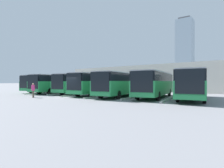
{
  "coord_description": "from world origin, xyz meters",
  "views": [
    {
      "loc": [
        -16.83,
        14.67,
        1.94
      ],
      "look_at": [
        -2.3,
        -5.62,
        1.66
      ],
      "focal_mm": 28.0,
      "sensor_mm": 36.0,
      "label": 1
    }
  ],
  "objects_px": {
    "bus_3": "(98,83)",
    "bus_6": "(50,83)",
    "pedestrian": "(33,90)",
    "bus_0": "(192,84)",
    "bus_2": "(122,83)",
    "bus_5": "(60,83)",
    "bus_4": "(82,83)",
    "bus_1": "(155,83)"
  },
  "relations": [
    {
      "from": "bus_2",
      "to": "bus_5",
      "type": "bearing_deg",
      "value": -8.15
    },
    {
      "from": "bus_0",
      "to": "bus_5",
      "type": "xyz_separation_m",
      "value": [
        21.4,
        1.19,
        0.0
      ]
    },
    {
      "from": "bus_6",
      "to": "bus_5",
      "type": "bearing_deg",
      "value": 159.33
    },
    {
      "from": "bus_4",
      "to": "bus_5",
      "type": "relative_size",
      "value": 1.0
    },
    {
      "from": "bus_5",
      "to": "pedestrian",
      "type": "height_order",
      "value": "bus_5"
    },
    {
      "from": "bus_5",
      "to": "bus_1",
      "type": "bearing_deg",
      "value": 175.43
    },
    {
      "from": "bus_3",
      "to": "bus_5",
      "type": "bearing_deg",
      "value": -6.42
    },
    {
      "from": "bus_4",
      "to": "bus_6",
      "type": "xyz_separation_m",
      "value": [
        8.56,
        0.18,
        0.0
      ]
    },
    {
      "from": "bus_6",
      "to": "pedestrian",
      "type": "bearing_deg",
      "value": 127.71
    },
    {
      "from": "pedestrian",
      "to": "bus_1",
      "type": "bearing_deg",
      "value": 63.81
    },
    {
      "from": "bus_4",
      "to": "bus_6",
      "type": "relative_size",
      "value": 1.0
    },
    {
      "from": "bus_2",
      "to": "pedestrian",
      "type": "relative_size",
      "value": 6.39
    },
    {
      "from": "pedestrian",
      "to": "bus_2",
      "type": "bearing_deg",
      "value": 72.0
    },
    {
      "from": "bus_4",
      "to": "bus_3",
      "type": "bearing_deg",
      "value": 160.69
    },
    {
      "from": "bus_3",
      "to": "bus_5",
      "type": "height_order",
      "value": "same"
    },
    {
      "from": "bus_0",
      "to": "bus_3",
      "type": "xyz_separation_m",
      "value": [
        12.84,
        0.9,
        0.0
      ]
    },
    {
      "from": "bus_3",
      "to": "bus_4",
      "type": "distance_m",
      "value": 4.36
    },
    {
      "from": "bus_4",
      "to": "pedestrian",
      "type": "relative_size",
      "value": 6.39
    },
    {
      "from": "bus_3",
      "to": "bus_6",
      "type": "distance_m",
      "value": 12.86
    },
    {
      "from": "bus_2",
      "to": "bus_5",
      "type": "relative_size",
      "value": 1.0
    },
    {
      "from": "bus_1",
      "to": "bus_5",
      "type": "xyz_separation_m",
      "value": [
        17.12,
        1.13,
        0.0
      ]
    },
    {
      "from": "bus_1",
      "to": "pedestrian",
      "type": "height_order",
      "value": "bus_1"
    },
    {
      "from": "bus_1",
      "to": "bus_2",
      "type": "bearing_deg",
      "value": 5.87
    },
    {
      "from": "bus_5",
      "to": "pedestrian",
      "type": "relative_size",
      "value": 6.39
    },
    {
      "from": "bus_5",
      "to": "pedestrian",
      "type": "xyz_separation_m",
      "value": [
        -4.7,
        7.72,
        -0.8
      ]
    },
    {
      "from": "bus_0",
      "to": "bus_6",
      "type": "distance_m",
      "value": 25.68
    },
    {
      "from": "pedestrian",
      "to": "bus_4",
      "type": "bearing_deg",
      "value": 121.06
    },
    {
      "from": "bus_1",
      "to": "bus_4",
      "type": "height_order",
      "value": "same"
    },
    {
      "from": "pedestrian",
      "to": "bus_6",
      "type": "bearing_deg",
      "value": 164.37
    },
    {
      "from": "bus_0",
      "to": "bus_1",
      "type": "distance_m",
      "value": 4.28
    },
    {
      "from": "bus_0",
      "to": "bus_3",
      "type": "relative_size",
      "value": 1.0
    },
    {
      "from": "bus_0",
      "to": "bus_4",
      "type": "height_order",
      "value": "same"
    },
    {
      "from": "bus_2",
      "to": "bus_4",
      "type": "bearing_deg",
      "value": -15.48
    },
    {
      "from": "bus_3",
      "to": "bus_4",
      "type": "height_order",
      "value": "same"
    },
    {
      "from": "bus_1",
      "to": "bus_0",
      "type": "bearing_deg",
      "value": 172.42
    },
    {
      "from": "pedestrian",
      "to": "bus_3",
      "type": "bearing_deg",
      "value": 92.62
    },
    {
      "from": "bus_4",
      "to": "bus_5",
      "type": "xyz_separation_m",
      "value": [
        4.28,
        1.12,
        0.0
      ]
    },
    {
      "from": "bus_0",
      "to": "bus_2",
      "type": "distance_m",
      "value": 8.64
    },
    {
      "from": "bus_3",
      "to": "bus_6",
      "type": "relative_size",
      "value": 1.0
    },
    {
      "from": "bus_2",
      "to": "bus_3",
      "type": "height_order",
      "value": "same"
    },
    {
      "from": "bus_1",
      "to": "bus_4",
      "type": "xyz_separation_m",
      "value": [
        12.84,
        0.01,
        0.0
      ]
    },
    {
      "from": "bus_0",
      "to": "bus_1",
      "type": "bearing_deg",
      "value": -7.58
    }
  ]
}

